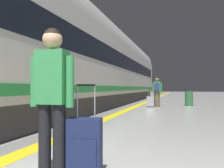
{
  "coord_description": "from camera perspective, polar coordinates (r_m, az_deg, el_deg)",
  "views": [
    {
      "loc": [
        1.39,
        -0.78,
        1.04
      ],
      "look_at": [
        -0.41,
        5.01,
        1.14
      ],
      "focal_mm": 35.56,
      "sensor_mm": 36.0,
      "label": 1
    }
  ],
  "objects": [
    {
      "name": "suitcase_near",
      "position": [
        11.97,
        9.86,
        -4.38
      ],
      "size": [
        0.39,
        0.25,
        0.97
      ],
      "color": "#9E9EA3",
      "rests_on": "ground"
    },
    {
      "name": "rolling_suitcase_foreground",
      "position": [
        2.64,
        -7.02,
        -15.52
      ],
      "size": [
        0.41,
        0.3,
        1.08
      ],
      "color": "#19234C",
      "rests_on": "ground"
    },
    {
      "name": "safety_line_strip",
      "position": [
        11.1,
        4.73,
        -6.29
      ],
      "size": [
        0.36,
        80.0,
        0.01
      ],
      "primitive_type": "cube",
      "color": "yellow",
      "rests_on": "ground"
    },
    {
      "name": "tactile_edge_band",
      "position": [
        11.17,
        3.08,
        -6.26
      ],
      "size": [
        0.61,
        80.0,
        0.01
      ],
      "primitive_type": "cube",
      "color": "slate",
      "rests_on": "ground"
    },
    {
      "name": "traveller_foreground",
      "position": [
        2.61,
        -15.13,
        -1.79
      ],
      "size": [
        0.54,
        0.22,
        1.72
      ],
      "color": "black",
      "rests_on": "ground"
    },
    {
      "name": "passenger_near",
      "position": [
        12.15,
        11.5,
        -1.3
      ],
      "size": [
        0.51,
        0.32,
        1.62
      ],
      "color": "brown",
      "rests_on": "ground"
    },
    {
      "name": "high_speed_train",
      "position": [
        10.55,
        -8.25,
        7.04
      ],
      "size": [
        2.94,
        32.0,
        4.97
      ],
      "color": "#38383D",
      "rests_on": "ground"
    },
    {
      "name": "waste_bin",
      "position": [
        13.39,
        19.17,
        -3.38
      ],
      "size": [
        0.46,
        0.46,
        0.91
      ],
      "color": "#2D6638",
      "rests_on": "ground"
    }
  ]
}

